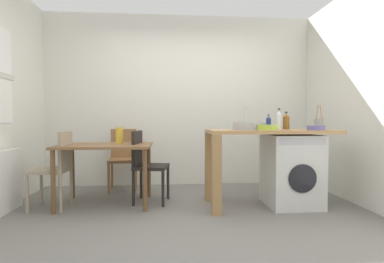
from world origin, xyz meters
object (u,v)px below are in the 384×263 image
Objects in this scene: bottle_squat_brown at (279,120)px; colander at (316,128)px; chair_person_seat at (56,165)px; chair_spare_by_wall at (123,156)px; mixing_bowl at (268,127)px; utensil_crock at (319,124)px; washing_machine at (291,170)px; bottle_clear_small at (286,121)px; vase at (119,135)px; chair_opposite at (146,162)px; bottle_tall_green at (268,123)px; dining_table at (106,152)px.

bottle_squat_brown is 0.47m from colander.
chair_person_seat and chair_spare_by_wall have the same top height.
utensil_crock reaches higher than mixing_bowl.
chair_spare_by_wall is 3.43× the size of bottle_squat_brown.
washing_machine is 3.72× the size of mixing_bowl.
bottle_squat_brown is 0.11m from bottle_clear_small.
vase is at bearing 91.02° from chair_spare_by_wall.
chair_opposite is 4.83× the size of bottle_tall_green.
mixing_bowl is (1.78, -1.19, 0.45)m from chair_spare_by_wall.
bottle_tall_green is (2.03, -0.00, 0.36)m from dining_table.
colander is at bearing -123.70° from utensil_crock.
colander reaches higher than dining_table.
bottle_tall_green is 0.14m from bottle_squat_brown.
mixing_bowl is 0.78m from utensil_crock.
chair_spare_by_wall reaches higher than washing_machine.
washing_machine is 0.65m from bottle_tall_green.
bottle_tall_green is 0.91× the size of vase.
mixing_bowl reaches higher than washing_machine.
vase is at bearing 33.69° from dining_table.
washing_machine is 0.61m from bottle_clear_small.
washing_machine reaches higher than dining_table.
colander is at bearing -49.26° from washing_machine.
washing_machine is at bearing 151.67° from chair_spare_by_wall.
bottle_clear_small is (1.77, -0.11, 0.51)m from chair_opposite.
chair_opposite is 1.00× the size of chair_spare_by_wall.
bottle_tall_green is 0.93× the size of colander.
utensil_crock is (0.37, -0.11, -0.03)m from bottle_clear_small.
dining_table is 1.22× the size of chair_person_seat.
bottle_clear_small is 0.52m from mixing_bowl.
utensil_crock reaches higher than washing_machine.
washing_machine is at bearing -5.48° from dining_table.
chair_spare_by_wall is at bearing 157.36° from bottle_squat_brown.
bottle_clear_small reaches higher than chair_opposite.
dining_table is at bearing 167.60° from mixing_bowl.
colander reaches higher than vase.
chair_opposite is at bearing 161.28° from mixing_bowl.
dining_table is 2.06m from bottle_tall_green.
dining_table is 1.22× the size of chair_spare_by_wall.
vase reaches higher than washing_machine.
utensil_crock is at bearing -15.35° from bottle_tall_green.
vase is at bearing 173.90° from utensil_crock.
dining_table is at bearing 178.73° from bottle_clear_small.
bottle_squat_brown is (2.14, -0.08, 0.40)m from dining_table.
colander is at bearing -63.84° from bottle_clear_small.
washing_machine is (2.15, -0.99, -0.08)m from chair_spare_by_wall.
vase reaches higher than chair_person_seat.
bottle_clear_small is (2.15, -0.82, 0.51)m from chair_spare_by_wall.
chair_spare_by_wall is 2.67m from colander.
washing_machine is 4.30× the size of colander.
colander is (2.34, -1.21, 0.44)m from chair_spare_by_wall.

